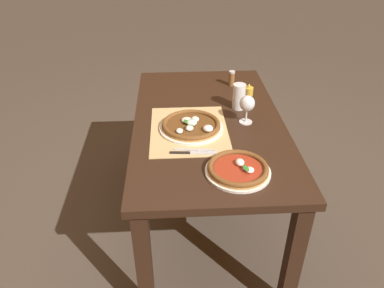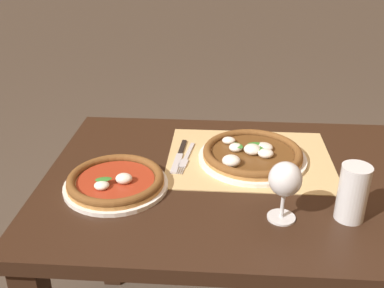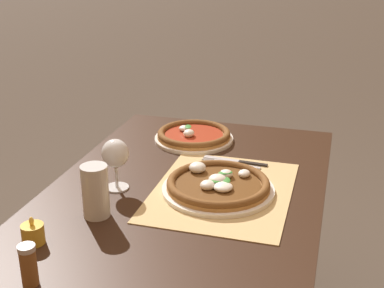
% 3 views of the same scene
% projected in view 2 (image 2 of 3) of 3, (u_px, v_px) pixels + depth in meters
% --- Properties ---
extents(dining_table, '(1.38, 0.80, 0.74)m').
position_uv_depth(dining_table, '(282.00, 209.00, 1.33)').
color(dining_table, black).
rests_on(dining_table, ground).
extents(paper_placemat, '(0.50, 0.39, 0.00)m').
position_uv_depth(paper_placemat, '(249.00, 158.00, 1.38)').
color(paper_placemat, tan).
rests_on(paper_placemat, dining_table).
extents(pizza_near, '(0.33, 0.33, 0.05)m').
position_uv_depth(pizza_near, '(252.00, 154.00, 1.36)').
color(pizza_near, white).
rests_on(pizza_near, paper_placemat).
extents(pizza_far, '(0.29, 0.29, 0.05)m').
position_uv_depth(pizza_far, '(116.00, 181.00, 1.23)').
color(pizza_far, white).
rests_on(pizza_far, dining_table).
extents(wine_glass, '(0.08, 0.08, 0.16)m').
position_uv_depth(wine_glass, '(285.00, 182.00, 1.06)').
color(wine_glass, silver).
rests_on(wine_glass, dining_table).
extents(pint_glass, '(0.07, 0.07, 0.15)m').
position_uv_depth(pint_glass, '(353.00, 194.00, 1.08)').
color(pint_glass, silver).
rests_on(pint_glass, dining_table).
extents(fork, '(0.04, 0.20, 0.00)m').
position_uv_depth(fork, '(186.00, 158.00, 1.38)').
color(fork, '#B7B7BC').
rests_on(fork, paper_placemat).
extents(knife, '(0.03, 0.22, 0.01)m').
position_uv_depth(knife, '(179.00, 156.00, 1.39)').
color(knife, black).
rests_on(knife, paper_placemat).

